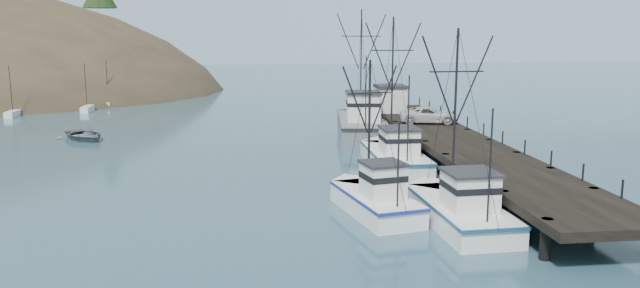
# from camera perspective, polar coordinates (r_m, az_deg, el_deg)

# --- Properties ---
(ground) EXTENTS (400.00, 400.00, 0.00)m
(ground) POSITION_cam_1_polar(r_m,az_deg,el_deg) (32.23, -2.22, -8.82)
(ground) COLOR #2B4D61
(ground) RESTS_ON ground
(pier) EXTENTS (6.00, 44.00, 2.00)m
(pier) POSITION_cam_1_polar(r_m,az_deg,el_deg) (49.93, 12.45, -0.01)
(pier) COLOR black
(pier) RESTS_ON ground
(distant_ridge) EXTENTS (360.00, 40.00, 26.00)m
(distant_ridge) POSITION_cam_1_polar(r_m,az_deg,el_deg) (200.95, -3.32, 7.66)
(distant_ridge) COLOR #9EB2C6
(distant_ridge) RESTS_ON ground
(distant_ridge_far) EXTENTS (180.00, 25.00, 18.00)m
(distant_ridge_far) POSITION_cam_1_polar(r_m,az_deg,el_deg) (218.81, -16.87, 7.47)
(distant_ridge_far) COLOR silver
(distant_ridge_far) RESTS_ON ground
(moored_sailboats) EXTENTS (18.59, 19.13, 6.35)m
(moored_sailboats) POSITION_cam_1_polar(r_m,az_deg,el_deg) (90.68, -24.08, 3.19)
(moored_sailboats) COLOR white
(moored_sailboats) RESTS_ON ground
(trawler_near) EXTENTS (3.94, 10.83, 11.04)m
(trawler_near) POSITION_cam_1_polar(r_m,az_deg,el_deg) (35.63, 12.49, -5.76)
(trawler_near) COLOR white
(trawler_near) RESTS_ON ground
(trawler_mid) EXTENTS (4.50, 9.04, 9.23)m
(trawler_mid) POSITION_cam_1_polar(r_m,az_deg,el_deg) (36.75, 4.93, -5.04)
(trawler_mid) COLOR white
(trawler_mid) RESTS_ON ground
(trawler_far) EXTENTS (3.79, 11.56, 11.84)m
(trawler_far) POSITION_cam_1_polar(r_m,az_deg,el_deg) (49.10, 6.77, -1.04)
(trawler_far) COLOR white
(trawler_far) RESTS_ON ground
(work_vessel) EXTENTS (6.02, 15.29, 12.78)m
(work_vessel) POSITION_cam_1_polar(r_m,az_deg,el_deg) (62.28, 3.80, 1.89)
(work_vessel) COLOR slate
(work_vessel) RESTS_ON ground
(pier_shed) EXTENTS (3.00, 3.20, 2.80)m
(pier_shed) POSITION_cam_1_polar(r_m,az_deg,el_deg) (65.16, 6.43, 4.19)
(pier_shed) COLOR silver
(pier_shed) RESTS_ON pier
(pickup_truck) EXTENTS (5.67, 3.31, 1.48)m
(pickup_truck) POSITION_cam_1_polar(r_m,az_deg,el_deg) (58.07, 9.95, 2.62)
(pickup_truck) COLOR silver
(pickup_truck) RESTS_ON pier
(motorboat) EXTENTS (6.70, 7.03, 1.19)m
(motorboat) POSITION_cam_1_polar(r_m,az_deg,el_deg) (64.31, -20.73, 0.39)
(motorboat) COLOR slate
(motorboat) RESTS_ON ground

